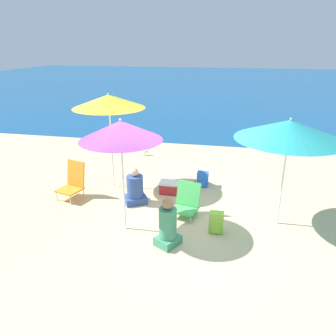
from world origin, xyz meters
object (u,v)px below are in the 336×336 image
object	(u,v)px
beach_umbrella_yellow	(109,101)
cooler_box	(170,187)
person_seated_near	(135,189)
backpack_blue	(203,179)
seagull	(145,151)
beach_chair_orange	(73,181)
beach_chair_green	(187,201)
person_seated_far	(168,226)
water_bottle	(195,187)
beach_umbrella_purple	(121,131)
backpack_lime	(216,223)
beach_umbrella_teal	(289,130)

from	to	relation	value
beach_umbrella_yellow	cooler_box	distance (m)	2.52
person_seated_near	backpack_blue	xyz separation A→B (m)	(1.42, 1.26, -0.15)
seagull	beach_umbrella_yellow	bearing A→B (deg)	-92.69
beach_chair_orange	person_seated_near	bearing A→B (deg)	17.06
beach_chair_green	backpack_blue	size ratio (longest dim) A/B	1.90
backpack_blue	cooler_box	bearing A→B (deg)	-140.93
person_seated_near	person_seated_far	world-z (taller)	person_seated_far
beach_chair_green	water_bottle	distance (m)	1.32
beach_umbrella_yellow	backpack_blue	world-z (taller)	beach_umbrella_yellow
beach_umbrella_purple	person_seated_near	world-z (taller)	beach_umbrella_purple
person_seated_near	backpack_lime	size ratio (longest dim) A/B	1.99
beach_umbrella_purple	backpack_lime	xyz separation A→B (m)	(1.77, 0.22, -1.79)
beach_chair_green	water_bottle	bearing A→B (deg)	102.60
person_seated_far	beach_umbrella_teal	bearing A→B (deg)	60.96
beach_umbrella_yellow	backpack_blue	xyz separation A→B (m)	(2.24, 0.47, -1.99)
person_seated_near	backpack_blue	bearing A→B (deg)	100.24
water_bottle	backpack_blue	bearing A→B (deg)	61.06
beach_umbrella_teal	beach_chair_orange	world-z (taller)	beach_umbrella_teal
cooler_box	person_seated_far	bearing A→B (deg)	-79.40
water_bottle	beach_umbrella_teal	bearing A→B (deg)	-34.33
person_seated_far	water_bottle	bearing A→B (deg)	116.43
beach_umbrella_teal	beach_chair_orange	xyz separation A→B (m)	(-4.65, 0.30, -1.56)
beach_umbrella_yellow	person_seated_near	distance (m)	2.16
person_seated_far	backpack_lime	xyz separation A→B (m)	(0.84, 0.60, -0.18)
beach_umbrella_yellow	person_seated_far	size ratio (longest dim) A/B	2.52
beach_umbrella_purple	seagull	world-z (taller)	beach_umbrella_purple
beach_chair_green	seagull	xyz separation A→B (m)	(-1.94, 3.67, -0.18)
beach_umbrella_teal	water_bottle	size ratio (longest dim) A/B	9.49
beach_chair_orange	beach_chair_green	bearing A→B (deg)	10.11
beach_umbrella_yellow	beach_umbrella_purple	size ratio (longest dim) A/B	1.07
seagull	beach_umbrella_teal	bearing A→B (deg)	-43.68
beach_umbrella_purple	backpack_lime	size ratio (longest dim) A/B	5.17
beach_umbrella_teal	cooler_box	size ratio (longest dim) A/B	4.64
beach_umbrella_purple	seagull	bearing A→B (deg)	100.65
water_bottle	backpack_lime	bearing A→B (deg)	-70.70
beach_umbrella_purple	cooler_box	xyz separation A→B (m)	(0.53, 1.78, -1.85)
beach_chair_orange	person_seated_far	xyz separation A→B (m)	(2.60, -1.50, -0.02)
beach_umbrella_teal	person_seated_far	size ratio (longest dim) A/B	2.32
beach_chair_orange	water_bottle	size ratio (longest dim) A/B	3.77
beach_chair_green	beach_chair_orange	world-z (taller)	beach_chair_orange
beach_umbrella_yellow	seagull	bearing A→B (deg)	87.31
person_seated_near	water_bottle	xyz separation A→B (m)	(1.26, 0.97, -0.25)
beach_chair_green	person_seated_near	xyz separation A→B (m)	(-1.24, 0.33, 0.01)
beach_umbrella_yellow	beach_chair_green	distance (m)	2.99
cooler_box	seagull	xyz separation A→B (m)	(-1.37, 2.69, -0.02)
beach_umbrella_purple	beach_chair_green	distance (m)	2.16
person_seated_near	person_seated_far	distance (m)	1.85
beach_umbrella_teal	person_seated_near	xyz separation A→B (m)	(-3.12, 0.31, -1.63)
person_seated_near	backpack_blue	distance (m)	1.90
beach_umbrella_yellow	water_bottle	size ratio (longest dim) A/B	10.28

